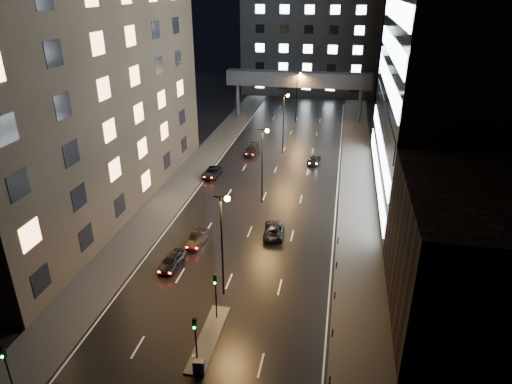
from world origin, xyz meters
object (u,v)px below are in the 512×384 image
(car_away_c, at_px, (212,173))
(car_away_b, at_px, (198,238))
(car_away_a, at_px, (172,261))
(car_away_d, at_px, (252,151))
(utility_cabinet, at_px, (199,367))
(car_toward_a, at_px, (274,230))
(car_toward_b, at_px, (314,159))

(car_away_c, bearing_deg, car_away_b, -76.37)
(car_away_b, bearing_deg, car_away_c, 106.90)
(car_away_a, bearing_deg, car_away_d, 92.69)
(car_away_a, xyz_separation_m, car_away_c, (-2.69, 24.09, -0.06))
(utility_cabinet, bearing_deg, car_toward_a, 76.82)
(car_away_a, xyz_separation_m, car_away_b, (1.17, 4.92, -0.05))
(car_away_b, distance_m, car_toward_a, 8.77)
(car_away_b, xyz_separation_m, car_toward_a, (8.02, 3.55, 0.01))
(car_away_b, height_order, car_toward_a, car_toward_a)
(car_away_c, distance_m, car_away_d, 11.45)
(car_away_b, bearing_deg, car_toward_a, 29.41)
(car_toward_a, bearing_deg, car_away_b, 18.98)
(car_toward_b, height_order, utility_cabinet, utility_cabinet)
(car_away_d, distance_m, car_toward_a, 27.50)
(car_away_c, height_order, car_toward_a, car_toward_a)
(car_away_d, height_order, car_toward_b, car_away_d)
(car_away_c, xyz_separation_m, car_toward_b, (14.64, 8.59, -0.01))
(car_away_c, bearing_deg, car_toward_a, -50.49)
(car_away_d, bearing_deg, utility_cabinet, -82.71)
(car_away_b, bearing_deg, car_toward_b, 74.29)
(car_toward_a, xyz_separation_m, car_toward_b, (2.76, 24.20, -0.04))
(car_toward_b, bearing_deg, car_away_a, 75.67)
(car_away_c, height_order, car_away_d, car_away_d)
(car_away_a, relative_size, car_away_b, 1.04)
(car_away_c, distance_m, car_toward_b, 16.97)
(utility_cabinet, bearing_deg, car_away_c, 97.31)
(car_away_d, relative_size, car_toward_a, 1.03)
(car_away_b, relative_size, car_away_d, 0.80)
(car_away_b, bearing_deg, utility_cabinet, -66.62)
(car_away_c, relative_size, car_toward_a, 0.96)
(car_away_c, height_order, utility_cabinet, car_away_c)
(car_away_d, bearing_deg, car_toward_b, -10.82)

